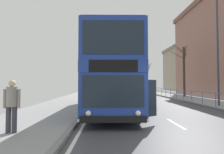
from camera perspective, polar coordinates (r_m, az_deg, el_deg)
name	(u,v)px	position (r m, az deg, el deg)	size (l,w,h in m)	color
ground	(185,143)	(5.91, 22.10, -18.73)	(15.80, 140.00, 0.20)	#434348
double_decker_bus_main	(112,75)	(12.03, -0.05, 0.51)	(3.28, 11.12, 4.35)	navy
pedestrian_railing_far_kerb	(173,92)	(21.34, 18.84, -4.45)	(0.05, 29.66, 0.98)	#386BA8
pedestrian_companion	(12,103)	(6.80, -29.11, -7.17)	(0.54, 0.36, 1.72)	#383842
street_lamp_far_side	(218,37)	(15.65, 30.40, 10.90)	(0.28, 0.60, 8.81)	#38383D
bare_tree_far_00	(146,77)	(41.86, 10.62, -0.06)	(2.28, 2.92, 6.13)	#4C3D2D
bare_tree_far_01	(184,69)	(24.19, 21.78, 2.33)	(2.58, 2.45, 6.73)	#423328
background_building_01	(197,69)	(46.45, 25.16, 2.39)	(12.58, 12.27, 10.25)	gray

